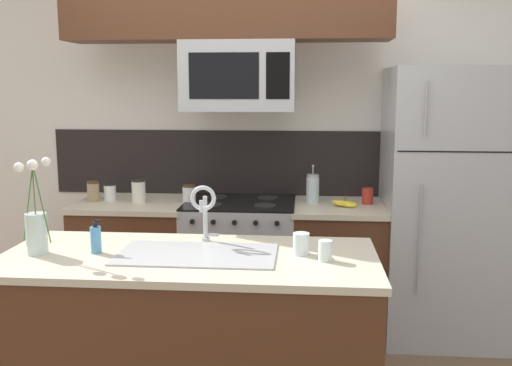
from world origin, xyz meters
name	(u,v)px	position (x,y,z in m)	size (l,w,h in m)	color
rear_partition	(286,142)	(0.30, 1.28, 1.30)	(5.20, 0.10, 2.60)	silver
splash_band	(245,163)	(0.00, 1.22, 1.15)	(2.88, 0.01, 0.48)	black
back_counter_left	(135,263)	(-0.76, 0.90, 0.46)	(0.79, 0.65, 0.91)	#4C2B19
back_counter_right	(338,269)	(0.68, 0.90, 0.46)	(0.64, 0.65, 0.91)	#4C2B19
stove_range	(240,265)	(0.00, 0.90, 0.46)	(0.76, 0.64, 0.93)	#A8AAAF
microwave	(239,76)	(0.00, 0.88, 1.78)	(0.74, 0.40, 0.45)	#A8AAAF
refrigerator	(449,205)	(1.42, 0.92, 0.92)	(0.87, 0.74, 1.83)	#A8AAAF
storage_jar_tall	(93,191)	(-1.04, 0.88, 0.98)	(0.08, 0.08, 0.14)	#997F5B
storage_jar_medium	(110,192)	(-0.93, 0.92, 0.97)	(0.09, 0.09, 0.12)	silver
storage_jar_short	(139,191)	(-0.71, 0.86, 0.99)	(0.10, 0.10, 0.17)	silver
storage_jar_squat	(189,194)	(-0.35, 0.89, 0.97)	(0.09, 0.09, 0.12)	silver
banana_bunch	(345,204)	(0.72, 0.84, 0.93)	(0.19, 0.13, 0.08)	yellow
french_press	(313,189)	(0.50, 0.96, 1.01)	(0.09, 0.09, 0.27)	silver
coffee_tin	(367,196)	(0.88, 0.95, 0.97)	(0.08, 0.08, 0.11)	#B22D23
island_counter	(190,343)	(-0.11, -0.35, 0.46)	(1.81, 0.78, 0.91)	#4C2B19
kitchen_sink	(197,269)	(-0.07, -0.35, 0.84)	(0.76, 0.41, 0.16)	#ADAFB5
sink_faucet	(204,206)	(-0.07, -0.14, 1.11)	(0.14, 0.14, 0.31)	#B7BABF
dish_soap_bottle	(96,239)	(-0.56, -0.36, 0.98)	(0.06, 0.05, 0.16)	#4C93C6
drinking_glass	(301,244)	(0.43, -0.30, 0.96)	(0.08, 0.08, 0.11)	silver
spare_glass	(325,251)	(0.54, -0.39, 0.96)	(0.07, 0.07, 0.10)	silver
flower_vase	(36,229)	(-0.83, -0.40, 1.04)	(0.19, 0.10, 0.48)	silver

